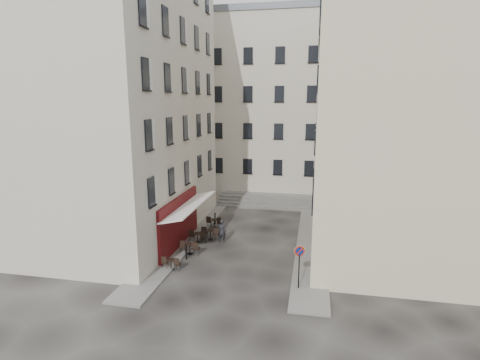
% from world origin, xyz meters
% --- Properties ---
extents(ground, '(90.00, 90.00, 0.00)m').
position_xyz_m(ground, '(0.00, 0.00, 0.00)').
color(ground, black).
rests_on(ground, ground).
extents(sidewalk_left, '(2.00, 22.00, 0.12)m').
position_xyz_m(sidewalk_left, '(-4.50, 4.00, 0.06)').
color(sidewalk_left, slate).
rests_on(sidewalk_left, ground).
extents(sidewalk_right, '(2.00, 18.00, 0.12)m').
position_xyz_m(sidewalk_right, '(4.50, 3.00, 0.06)').
color(sidewalk_right, slate).
rests_on(sidewalk_right, ground).
extents(building_left, '(12.20, 16.20, 20.60)m').
position_xyz_m(building_left, '(-10.50, 3.00, 10.31)').
color(building_left, beige).
rests_on(building_left, ground).
extents(building_right, '(12.20, 14.20, 18.60)m').
position_xyz_m(building_right, '(10.50, 3.50, 9.31)').
color(building_right, beige).
rests_on(building_right, ground).
extents(building_back, '(18.20, 10.20, 18.60)m').
position_xyz_m(building_back, '(-1.00, 19.00, 9.31)').
color(building_back, beige).
rests_on(building_back, ground).
extents(cafe_storefront, '(1.74, 7.30, 3.50)m').
position_xyz_m(cafe_storefront, '(-4.32, 1.00, 1.88)').
color(cafe_storefront, '#4E0B0B').
rests_on(cafe_storefront, ground).
extents(stone_steps, '(9.00, 3.15, 0.80)m').
position_xyz_m(stone_steps, '(0.00, 12.57, 0.40)').
color(stone_steps, '#605D5B').
rests_on(stone_steps, ground).
extents(bollard_near, '(0.12, 0.12, 0.98)m').
position_xyz_m(bollard_near, '(-3.25, -1.00, 0.53)').
color(bollard_near, black).
rests_on(bollard_near, ground).
extents(bollard_mid, '(0.12, 0.12, 0.98)m').
position_xyz_m(bollard_mid, '(-3.25, 2.50, 0.53)').
color(bollard_mid, black).
rests_on(bollard_mid, ground).
extents(bollard_far, '(0.12, 0.12, 0.98)m').
position_xyz_m(bollard_far, '(-3.25, 6.00, 0.53)').
color(bollard_far, black).
rests_on(bollard_far, ground).
extents(no_parking_sign, '(0.55, 0.20, 2.48)m').
position_xyz_m(no_parking_sign, '(3.90, -3.66, 1.76)').
color(no_parking_sign, black).
rests_on(no_parking_sign, ground).
extents(bistro_table_a, '(1.14, 0.53, 0.80)m').
position_xyz_m(bistro_table_a, '(-3.60, -2.66, 0.41)').
color(bistro_table_a, black).
rests_on(bistro_table_a, ground).
extents(bistro_table_b, '(1.29, 0.60, 0.91)m').
position_xyz_m(bistro_table_b, '(-3.26, -0.25, 0.46)').
color(bistro_table_b, black).
rests_on(bistro_table_b, ground).
extents(bistro_table_c, '(1.26, 0.59, 0.89)m').
position_xyz_m(bistro_table_c, '(-3.39, 1.82, 0.45)').
color(bistro_table_c, black).
rests_on(bistro_table_c, ground).
extents(bistro_table_d, '(1.34, 0.63, 0.94)m').
position_xyz_m(bistro_table_d, '(-2.64, 2.56, 0.48)').
color(bistro_table_d, black).
rests_on(bistro_table_d, ground).
extents(bistro_table_e, '(1.26, 0.59, 0.88)m').
position_xyz_m(bistro_table_e, '(-3.08, 5.16, 0.45)').
color(bistro_table_e, black).
rests_on(bistro_table_e, ground).
extents(pedestrian, '(0.61, 0.40, 1.66)m').
position_xyz_m(pedestrian, '(-1.74, 2.28, 0.83)').
color(pedestrian, black).
rests_on(pedestrian, ground).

